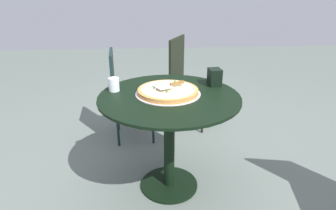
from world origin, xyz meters
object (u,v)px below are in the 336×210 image
(pizza_on_tray, at_px, (168,91))
(patio_chair_corner, at_px, (125,88))
(pizza_server, at_px, (171,85))
(napkin_dispenser, at_px, (215,77))
(patio_chair_near, at_px, (186,76))
(patio_table, at_px, (169,119))
(drinking_cup, at_px, (114,84))

(pizza_on_tray, distance_m, patio_chair_corner, 0.86)
(pizza_server, height_order, napkin_dispenser, napkin_dispenser)
(pizza_on_tray, height_order, patio_chair_near, patio_chair_near)
(patio_table, relative_size, patio_chair_corner, 1.10)
(pizza_server, relative_size, patio_chair_corner, 0.24)
(patio_table, xyz_separation_m, patio_chair_near, (0.25, 1.07, -0.04))
(patio_chair_corner, bearing_deg, pizza_server, -63.46)
(napkin_dispenser, relative_size, patio_chair_near, 0.13)
(drinking_cup, relative_size, patio_chair_corner, 0.11)
(pizza_on_tray, relative_size, patio_chair_near, 0.48)
(pizza_server, xyz_separation_m, drinking_cup, (-0.39, 0.07, -0.01))
(drinking_cup, bearing_deg, pizza_server, -10.44)
(napkin_dispenser, bearing_deg, patio_chair_near, -179.87)
(pizza_server, bearing_deg, drinking_cup, 169.56)
(napkin_dispenser, xyz_separation_m, patio_chair_near, (-0.09, 0.88, -0.27))
(patio_table, distance_m, pizza_server, 0.23)
(pizza_on_tray, distance_m, patio_chair_near, 1.09)
(napkin_dispenser, distance_m, patio_chair_corner, 0.96)
(patio_chair_near, bearing_deg, drinking_cup, -123.12)
(pizza_on_tray, distance_m, drinking_cup, 0.38)
(pizza_on_tray, height_order, drinking_cup, drinking_cup)
(patio_table, bearing_deg, patio_chair_corner, 114.36)
(drinking_cup, height_order, patio_chair_near, patio_chair_near)
(pizza_on_tray, relative_size, pizza_server, 2.12)
(pizza_server, relative_size, napkin_dispenser, 1.70)
(patio_chair_corner, bearing_deg, napkin_dispenser, -40.41)
(patio_chair_near, relative_size, patio_chair_corner, 1.07)
(drinking_cup, xyz_separation_m, patio_chair_corner, (0.02, 0.67, -0.27))
(patio_table, relative_size, napkin_dispenser, 7.79)
(pizza_on_tray, xyz_separation_m, drinking_cup, (-0.37, 0.08, 0.03))
(drinking_cup, xyz_separation_m, patio_chair_near, (0.62, 0.95, -0.25))
(patio_table, bearing_deg, pizza_server, 71.93)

